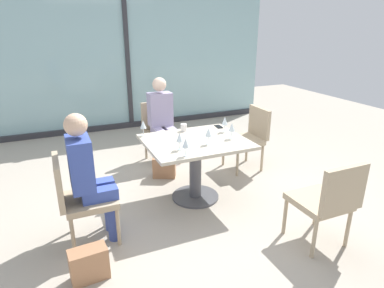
# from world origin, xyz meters

# --- Properties ---
(ground_plane) EXTENTS (12.00, 12.00, 0.00)m
(ground_plane) POSITION_xyz_m (0.00, 0.00, 0.00)
(ground_plane) COLOR #A89E8E
(window_wall_backdrop) EXTENTS (5.83, 0.10, 2.70)m
(window_wall_backdrop) POSITION_xyz_m (0.00, 3.20, 1.21)
(window_wall_backdrop) COLOR #8FB7BC
(window_wall_backdrop) RESTS_ON ground_plane
(dining_table_main) EXTENTS (1.13, 0.95, 0.73)m
(dining_table_main) POSITION_xyz_m (0.00, 0.00, 0.54)
(dining_table_main) COLOR #BCB29E
(dining_table_main) RESTS_ON ground_plane
(chair_side_end) EXTENTS (0.50, 0.46, 0.87)m
(chair_side_end) POSITION_xyz_m (-1.33, -0.35, 0.50)
(chair_side_end) COLOR tan
(chair_side_end) RESTS_ON ground_plane
(chair_near_window) EXTENTS (0.46, 0.51, 0.87)m
(chair_near_window) POSITION_xyz_m (0.00, 1.31, 0.50)
(chair_near_window) COLOR tan
(chair_near_window) RESTS_ON ground_plane
(chair_far_right) EXTENTS (0.50, 0.46, 0.87)m
(chair_far_right) POSITION_xyz_m (1.07, 0.52, 0.50)
(chair_far_right) COLOR tan
(chair_far_right) RESTS_ON ground_plane
(chair_front_right) EXTENTS (0.46, 0.50, 0.87)m
(chair_front_right) POSITION_xyz_m (0.71, -1.31, 0.50)
(chair_front_right) COLOR tan
(chair_front_right) RESTS_ON ground_plane
(person_side_end) EXTENTS (0.39, 0.34, 1.26)m
(person_side_end) POSITION_xyz_m (-1.22, -0.35, 0.70)
(person_side_end) COLOR #384C9E
(person_side_end) RESTS_ON ground_plane
(person_near_window) EXTENTS (0.34, 0.39, 1.26)m
(person_near_window) POSITION_xyz_m (-0.00, 1.21, 0.70)
(person_near_window) COLOR #9E93B7
(person_near_window) RESTS_ON ground_plane
(wine_glass_0) EXTENTS (0.07, 0.07, 0.18)m
(wine_glass_0) POSITION_xyz_m (-0.28, -0.39, 0.86)
(wine_glass_0) COLOR silver
(wine_glass_0) RESTS_ON dining_table_main
(wine_glass_1) EXTENTS (0.07, 0.07, 0.18)m
(wine_glass_1) POSITION_xyz_m (-0.27, -0.21, 0.86)
(wine_glass_1) COLOR silver
(wine_glass_1) RESTS_ON dining_table_main
(wine_glass_2) EXTENTS (0.07, 0.07, 0.18)m
(wine_glass_2) POSITION_xyz_m (-0.49, 0.40, 0.86)
(wine_glass_2) COLOR silver
(wine_glass_2) RESTS_ON dining_table_main
(wine_glass_3) EXTENTS (0.07, 0.07, 0.18)m
(wine_glass_3) POSITION_xyz_m (0.45, 0.15, 0.86)
(wine_glass_3) COLOR silver
(wine_glass_3) RESTS_ON dining_table_main
(wine_glass_4) EXTENTS (0.07, 0.07, 0.18)m
(wine_glass_4) POSITION_xyz_m (0.40, -0.11, 0.86)
(wine_glass_4) COLOR silver
(wine_glass_4) RESTS_ON dining_table_main
(wine_glass_5) EXTENTS (0.07, 0.07, 0.18)m
(wine_glass_5) POSITION_xyz_m (0.08, -0.17, 0.86)
(wine_glass_5) COLOR silver
(wine_glass_5) RESTS_ON dining_table_main
(coffee_cup) EXTENTS (0.08, 0.08, 0.09)m
(coffee_cup) POSITION_xyz_m (0.01, 0.37, 0.78)
(coffee_cup) COLOR white
(coffee_cup) RESTS_ON dining_table_main
(cell_phone_on_table) EXTENTS (0.08, 0.15, 0.01)m
(cell_phone_on_table) POSITION_xyz_m (0.48, 0.35, 0.73)
(cell_phone_on_table) COLOR black
(cell_phone_on_table) RESTS_ON dining_table_main
(handbag_0) EXTENTS (0.31, 0.18, 0.28)m
(handbag_0) POSITION_xyz_m (-1.34, -0.89, 0.14)
(handbag_0) COLOR #A3704C
(handbag_0) RESTS_ON ground_plane
(handbag_1) EXTENTS (0.34, 0.27, 0.28)m
(handbag_1) POSITION_xyz_m (-0.16, 0.69, 0.14)
(handbag_1) COLOR #A3704C
(handbag_1) RESTS_ON ground_plane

